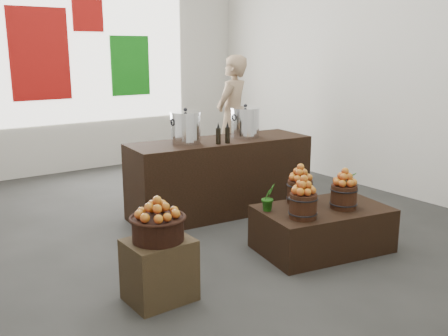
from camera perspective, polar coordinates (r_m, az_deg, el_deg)
ground at (r=5.71m, az=-3.20°, el=-6.79°), size 7.00×7.00×0.00m
back_wall at (r=8.53m, az=-16.47°, el=13.06°), size 6.00×0.04×4.00m
back_opening at (r=8.62m, az=-14.49°, el=13.17°), size 3.20×0.02×2.40m
deco_red_left at (r=8.32m, az=-20.33°, el=12.10°), size 0.90×0.04×1.40m
deco_green_right at (r=8.85m, az=-10.67°, el=11.41°), size 0.70×0.04×1.00m
deco_red_upper at (r=8.59m, az=-15.31°, el=16.47°), size 0.50×0.04×0.50m
crate at (r=4.09m, az=-7.40°, el=-11.48°), size 0.51×0.42×0.51m
wicker_basket at (r=3.96m, az=-7.55°, el=-6.92°), size 0.41×0.41×0.18m
apples_in_basket at (r=3.90m, az=-7.63°, el=-4.47°), size 0.32×0.32×0.17m
display_table at (r=5.13m, az=11.16°, el=-6.80°), size 1.39×1.00×0.44m
apple_bucket_front_left at (r=4.68m, az=9.02°, el=-4.30°), size 0.25×0.25×0.23m
apples_in_bucket_front_left at (r=4.63m, az=9.11°, el=-1.90°), size 0.19×0.19×0.17m
apple_bucket_front_right at (r=5.05m, az=13.52°, el=-3.22°), size 0.25×0.25×0.23m
apples_in_bucket_front_right at (r=4.99m, az=13.64°, el=-0.99°), size 0.19×0.19×0.17m
apple_bucket_rear at (r=5.14m, az=8.65°, el=-2.71°), size 0.25×0.25×0.23m
apples_in_bucket_rear at (r=5.08m, az=8.73°, el=-0.51°), size 0.19×0.19×0.17m
herb_garnish_right at (r=5.41m, az=13.57°, el=-1.92°), size 0.29×0.26×0.27m
herb_garnish_left at (r=4.85m, az=5.11°, el=-3.34°), size 0.16×0.14×0.27m
counter at (r=6.09m, az=-0.44°, el=-0.99°), size 2.29×0.92×0.91m
stock_pot_left at (r=5.75m, az=-4.41°, el=4.52°), size 0.34×0.34×0.34m
stock_pot_center at (r=6.14m, az=2.44°, el=5.11°), size 0.34×0.34×0.34m
oil_cruets at (r=5.78m, az=0.65°, el=4.14°), size 0.17×0.08×0.25m
shopper at (r=7.79m, az=0.95°, el=5.84°), size 0.82×0.71×1.90m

